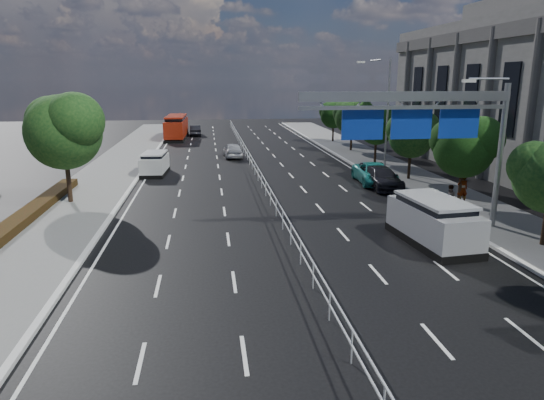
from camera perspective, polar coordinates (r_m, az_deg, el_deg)
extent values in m
plane|color=black|center=(14.48, 8.33, -16.81)|extent=(160.00, 160.00, 0.00)
cube|color=silver|center=(14.99, -28.85, -17.10)|extent=(0.25, 140.00, 0.15)
cube|color=silver|center=(35.19, -1.54, 3.60)|extent=(0.05, 85.00, 0.05)
cube|color=silver|center=(35.27, -1.54, 2.89)|extent=(0.05, 85.00, 0.05)
cylinder|color=gray|center=(26.39, 25.21, 4.47)|extent=(0.28, 0.28, 7.20)
cube|color=gray|center=(23.78, 15.56, 11.66)|extent=(10.20, 0.25, 0.45)
cube|color=gray|center=(23.80, 15.48, 10.46)|extent=(10.20, 0.18, 0.18)
cylinder|color=gray|center=(25.58, 24.18, 12.90)|extent=(2.00, 0.10, 0.10)
cube|color=silver|center=(25.08, 22.15, 12.86)|extent=(0.60, 0.25, 0.15)
cube|color=#0D2F98|center=(25.23, 21.13, 8.38)|extent=(2.00, 0.08, 1.40)
cube|color=white|center=(25.27, 21.08, 8.40)|extent=(1.80, 0.02, 1.20)
cube|color=#0D2F98|center=(24.18, 16.07, 8.57)|extent=(2.00, 0.08, 1.40)
cube|color=white|center=(24.23, 16.03, 8.58)|extent=(1.80, 0.02, 1.20)
cube|color=#0D2F98|center=(23.33, 10.59, 8.69)|extent=(2.00, 0.08, 1.40)
cube|color=white|center=(23.38, 10.56, 8.70)|extent=(1.80, 0.02, 1.20)
cylinder|color=gray|center=(40.66, 13.42, 9.62)|extent=(0.16, 0.16, 9.00)
cylinder|color=gray|center=(40.17, 12.11, 15.79)|extent=(0.10, 2.40, 0.10)
cube|color=silver|center=(39.79, 10.41, 15.67)|extent=(0.60, 0.25, 0.15)
cube|color=#4C4947|center=(39.76, 24.75, 17.48)|extent=(0.40, 36.00, 1.00)
cylinder|color=black|center=(31.58, -22.86, 2.67)|extent=(0.28, 0.28, 3.50)
sphere|color=#103513|center=(31.22, -23.31, 7.33)|extent=(4.40, 4.40, 4.40)
sphere|color=#103513|center=(30.29, -22.15, 8.60)|extent=(3.30, 3.30, 3.30)
sphere|color=#103513|center=(32.01, -24.43, 8.37)|extent=(3.08, 3.08, 3.08)
sphere|color=#103513|center=(24.35, 28.44, 3.50)|extent=(2.24, 2.24, 2.24)
cylinder|color=black|center=(30.87, 21.30, 1.91)|extent=(0.22, 0.22, 2.80)
sphere|color=black|center=(30.53, 21.65, 5.71)|extent=(3.50, 3.50, 3.50)
sphere|color=black|center=(30.36, 23.38, 6.57)|extent=(2.62, 2.62, 2.62)
sphere|color=black|center=(30.64, 20.24, 6.71)|extent=(2.45, 2.45, 2.45)
cylinder|color=black|center=(37.49, 15.87, 4.27)|extent=(0.22, 0.22, 2.70)
sphere|color=#103513|center=(37.22, 16.07, 7.29)|extent=(3.30, 3.30, 3.30)
sphere|color=#103513|center=(36.99, 17.38, 8.01)|extent=(2.48, 2.48, 2.47)
sphere|color=#103513|center=(37.41, 15.00, 8.06)|extent=(2.31, 2.31, 2.31)
cylinder|color=black|center=(44.39, 12.07, 5.91)|extent=(0.21, 0.21, 2.65)
sphere|color=black|center=(44.17, 12.21, 8.43)|extent=(3.20, 3.20, 3.20)
sphere|color=black|center=(43.89, 13.25, 9.04)|extent=(2.40, 2.40, 2.40)
sphere|color=black|center=(44.40, 11.34, 9.05)|extent=(2.24, 2.24, 2.24)
cylinder|color=black|center=(51.45, 9.30, 7.24)|extent=(0.23, 0.23, 2.85)
sphere|color=#103513|center=(51.25, 9.40, 9.58)|extent=(3.60, 3.60, 3.60)
sphere|color=#103513|center=(50.91, 10.39, 10.15)|extent=(2.70, 2.70, 2.70)
sphere|color=#103513|center=(51.55, 8.56, 10.14)|extent=(2.52, 2.52, 2.52)
cylinder|color=black|center=(58.64, 7.19, 8.01)|extent=(0.21, 0.21, 2.60)
sphere|color=black|center=(58.47, 7.25, 9.88)|extent=(3.10, 3.10, 3.10)
sphere|color=black|center=(58.15, 7.98, 10.35)|extent=(2.32, 2.33, 2.32)
sphere|color=black|center=(58.76, 6.62, 10.33)|extent=(2.17, 2.17, 2.17)
cube|color=black|center=(39.70, -13.56, 3.16)|extent=(2.04, 4.18, 0.29)
cube|color=silver|center=(39.58, -13.62, 4.16)|extent=(2.00, 4.10, 1.20)
cube|color=black|center=(39.49, -13.67, 5.02)|extent=(1.78, 2.98, 0.53)
cube|color=silver|center=(39.45, -13.69, 5.40)|extent=(1.87, 3.22, 0.11)
cylinder|color=black|center=(38.54, -14.96, 2.99)|extent=(0.30, 0.61, 0.60)
cylinder|color=black|center=(38.28, -12.84, 3.04)|extent=(0.30, 0.61, 0.60)
cylinder|color=black|center=(41.08, -14.26, 3.70)|extent=(0.30, 0.61, 0.60)
cylinder|color=black|center=(40.84, -12.26, 3.75)|extent=(0.30, 0.61, 0.60)
cube|color=black|center=(63.26, -11.12, 7.24)|extent=(2.61, 9.80, 0.29)
cube|color=maroon|center=(63.13, -11.17, 8.37)|extent=(2.56, 9.60, 1.98)
cube|color=black|center=(63.04, -11.21, 9.26)|extent=(2.30, 6.93, 0.87)
cube|color=maroon|center=(63.01, -11.23, 9.65)|extent=(2.41, 7.50, 0.17)
cylinder|color=black|center=(60.23, -12.29, 7.00)|extent=(0.27, 0.61, 0.60)
cylinder|color=black|center=(60.04, -10.47, 7.06)|extent=(0.27, 0.61, 0.60)
cylinder|color=black|center=(66.45, -11.71, 7.66)|extent=(0.27, 0.61, 0.60)
cylinder|color=black|center=(66.28, -10.06, 7.72)|extent=(0.27, 0.61, 0.60)
imported|color=#A8A9AF|center=(47.07, -4.64, 5.86)|extent=(1.85, 4.20, 1.41)
imported|color=black|center=(66.25, -9.03, 8.08)|extent=(1.60, 4.11, 1.34)
cube|color=black|center=(23.60, 18.28, -4.47)|extent=(2.67, 5.35, 0.35)
cube|color=#9C9EA3|center=(23.35, 18.44, -2.49)|extent=(2.62, 5.24, 1.46)
cube|color=black|center=(23.16, 18.58, -0.76)|extent=(2.32, 3.82, 0.64)
cube|color=#9C9EA3|center=(23.09, 18.64, 0.02)|extent=(2.43, 4.13, 0.13)
cylinder|color=black|center=(21.75, 18.54, -5.55)|extent=(0.38, 0.75, 0.73)
cylinder|color=black|center=(22.72, 22.44, -5.06)|extent=(0.38, 0.75, 0.73)
cylinder|color=black|center=(24.49, 14.51, -3.07)|extent=(0.38, 0.75, 0.73)
cylinder|color=black|center=(25.36, 18.13, -2.74)|extent=(0.38, 0.75, 0.73)
imported|color=#1C817A|center=(35.87, 12.00, 3.06)|extent=(2.73, 5.37, 1.45)
imported|color=black|center=(34.56, 12.77, 2.58)|extent=(2.05, 4.92, 1.42)
imported|color=gray|center=(30.98, 21.48, 1.22)|extent=(0.66, 0.44, 1.77)
imported|color=gray|center=(28.80, 20.14, 0.19)|extent=(0.85, 0.72, 1.54)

